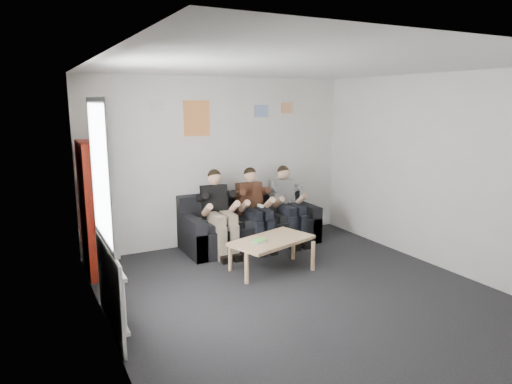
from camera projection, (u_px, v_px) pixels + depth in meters
The scene contains 14 objects.
room_shell at pixel (306, 186), 5.28m from camera, with size 5.00×5.00×5.00m.
sofa at pixel (250, 226), 7.44m from camera, with size 2.20×0.90×0.85m.
bookshelf at pixel (94, 209), 6.12m from camera, with size 0.27×0.81×1.80m.
coffee_table at pixel (272, 243), 6.28m from camera, with size 1.14×0.63×0.46m.
game_cases at pixel (259, 241), 6.13m from camera, with size 0.21×0.17×0.03m.
person_left at pixel (219, 213), 6.92m from camera, with size 0.39×0.83×1.29m.
person_middle at pixel (255, 209), 7.20m from camera, with size 0.38×0.82×1.28m.
person_right at pixel (288, 205), 7.48m from camera, with size 0.38×0.81×1.27m.
radiator at pixel (117, 296), 4.68m from camera, with size 0.10×0.64×0.60m.
window at pixel (106, 234), 4.51m from camera, with size 0.05×1.30×2.36m.
poster_large at pixel (197, 118), 7.12m from camera, with size 0.42×0.01×0.55m, color gold.
poster_blue at pixel (261, 111), 7.63m from camera, with size 0.25×0.01×0.20m, color #4178DD.
poster_pink at pixel (287, 108), 7.84m from camera, with size 0.22×0.01×0.18m, color #CD408A.
poster_sign at pixel (158, 106), 6.81m from camera, with size 0.20×0.01×0.14m, color silver.
Camera 1 is at (-2.91, -4.34, 2.33)m, focal length 32.00 mm.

